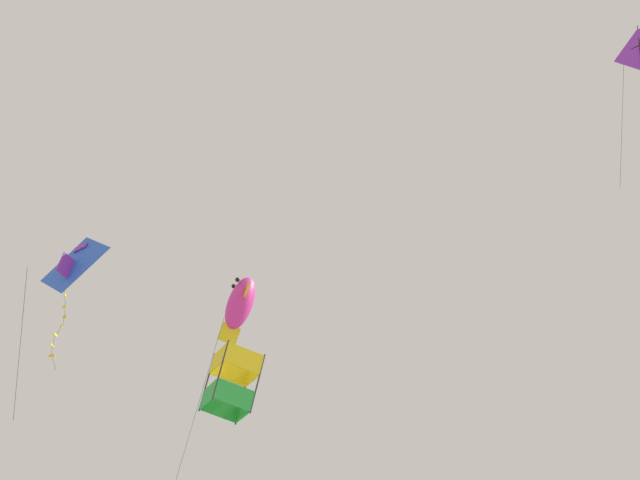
{
  "coord_description": "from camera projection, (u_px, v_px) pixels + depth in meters",
  "views": [
    {
      "loc": [
        -15.4,
        -25.53,
        10.52
      ],
      "look_at": [
        -1.56,
        0.19,
        25.64
      ],
      "focal_mm": 59.39,
      "sensor_mm": 36.0,
      "label": 1
    }
  ],
  "objects": [
    {
      "name": "kite_fish_low_drifter",
      "position": [
        240.0,
        304.0,
        35.82
      ],
      "size": [
        2.83,
        2.5,
        9.12
      ],
      "rotation": [
        0.29,
        0.0,
        1.38
      ],
      "color": "#DB2D93"
    },
    {
      "name": "kite_delta_near_right",
      "position": [
        72.0,
        266.0,
        27.17
      ],
      "size": [
        1.84,
        2.12,
        4.63
      ],
      "rotation": [
        0.29,
        0.0,
        1.93
      ],
      "color": "blue"
    },
    {
      "name": "kite_box_near_left",
      "position": [
        232.0,
        383.0,
        30.35
      ],
      "size": [
        1.64,
        1.29,
        2.07
      ],
      "rotation": [
        0.22,
        0.0,
        1.51
      ],
      "color": "yellow"
    },
    {
      "name": "kite_diamond_upper_right",
      "position": [
        640.0,
        50.0,
        38.18
      ],
      "size": [
        1.94,
        2.25,
        6.56
      ],
      "rotation": [
        0.2,
        0.0,
        2.04
      ],
      "color": "purple"
    }
  ]
}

